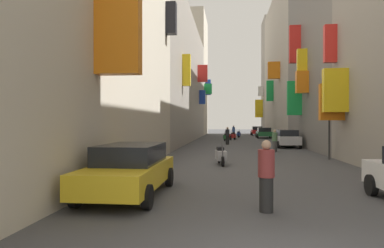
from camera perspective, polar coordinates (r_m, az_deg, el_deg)
name	(u,v)px	position (r m, az deg, el deg)	size (l,w,h in m)	color
ground_plane	(239,143)	(34.26, 7.91, -3.22)	(140.00, 140.00, 0.00)	#424244
building_left_mid_a	(168,80)	(39.21, -4.13, 7.43)	(7.27, 30.96, 13.95)	gray
building_left_mid_b	(189,76)	(59.94, -0.54, 8.14)	(7.24, 10.43, 20.63)	#BCB29E
building_right_mid_b	(343,56)	(29.81, 24.10, 10.43)	(7.16, 14.69, 14.71)	slate
building_right_mid_c	(296,67)	(48.08, 17.16, 9.22)	(7.40, 22.73, 19.17)	#B2A899
building_right_far	(280,77)	(62.27, 14.60, 7.66)	(7.34, 6.19, 20.28)	gray
parked_car_green	(264,133)	(46.18, 12.03, -1.42)	(2.01, 3.92, 1.38)	#236638
parked_car_red	(257,131)	(55.96, 10.88, -1.10)	(1.88, 3.98, 1.45)	#B21E1E
parked_car_yellow	(130,168)	(9.90, -10.42, -7.37)	(1.97, 4.49, 1.44)	gold
parked_car_silver	(287,138)	(29.37, 15.65, -2.30)	(1.86, 4.16, 1.46)	#B7B7BC
scooter_blue	(239,134)	(47.24, 7.88, -1.71)	(0.58, 1.96, 1.13)	#2D4CAD
scooter_red	(233,136)	(40.81, 6.85, -2.01)	(0.82, 1.82, 1.13)	red
scooter_silver	(221,155)	(16.72, 4.87, -5.27)	(0.61, 1.90, 1.13)	#ADADB2
scooter_green	(226,137)	(37.64, 5.74, -2.20)	(0.66, 1.77, 1.13)	#287F3D
pedestrian_crossing	(275,141)	(24.62, 13.76, -2.77)	(0.45, 0.45, 1.57)	#3D3D3D
pedestrian_near_left	(227,136)	(31.98, 5.99, -2.00)	(0.53, 0.53, 1.65)	black
pedestrian_near_right	(234,132)	(45.17, 7.02, -1.31)	(0.40, 0.40, 1.69)	black
pedestrian_mid_street	(266,176)	(8.09, 12.40, -8.59)	(0.53, 0.53, 1.66)	#252525
traffic_light_near_corner	(329,105)	(20.44, 22.13, 3.00)	(0.26, 0.34, 4.52)	#2D2D2D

